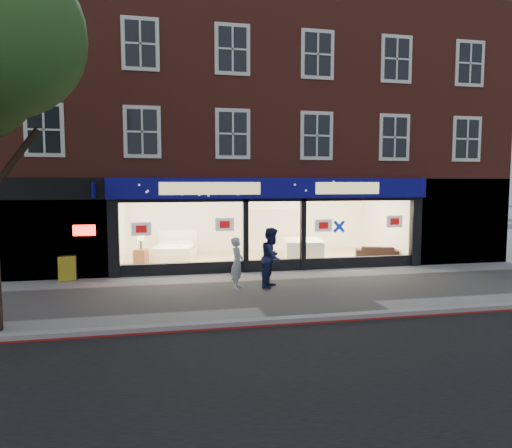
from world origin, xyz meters
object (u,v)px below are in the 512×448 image
object	(u,v)px
sofa	(377,252)
a_board	(68,268)
mattress_stack	(303,249)
pedestrian_blue	(272,257)
display_bed	(175,251)
pedestrian_grey	(237,263)

from	to	relation	value
sofa	a_board	bearing A→B (deg)	27.98
mattress_stack	pedestrian_blue	distance (m)	5.04
display_bed	sofa	bearing A→B (deg)	1.01
pedestrian_blue	mattress_stack	bearing A→B (deg)	2.20
display_bed	pedestrian_grey	bearing A→B (deg)	-60.89
sofa	pedestrian_grey	distance (m)	7.42
pedestrian_grey	pedestrian_blue	xyz separation A→B (m)	(1.06, 0.01, 0.13)
display_bed	pedestrian_blue	size ratio (longest dim) A/B	1.21
display_bed	mattress_stack	bearing A→B (deg)	2.27
sofa	mattress_stack	bearing A→B (deg)	7.18
mattress_stack	pedestrian_grey	size ratio (longest dim) A/B	1.37
display_bed	a_board	size ratio (longest dim) A/B	2.62
mattress_stack	pedestrian_grey	bearing A→B (deg)	-127.63
mattress_stack	pedestrian_blue	bearing A→B (deg)	-118.07
pedestrian_grey	a_board	bearing A→B (deg)	91.01
display_bed	sofa	world-z (taller)	display_bed
a_board	sofa	bearing A→B (deg)	-5.73
sofa	pedestrian_grey	world-z (taller)	pedestrian_grey
a_board	mattress_stack	bearing A→B (deg)	1.17
sofa	pedestrian_grey	bearing A→B (deg)	50.54
display_bed	a_board	xyz separation A→B (m)	(-3.46, -3.14, 0.01)
a_board	pedestrian_grey	size ratio (longest dim) A/B	0.54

